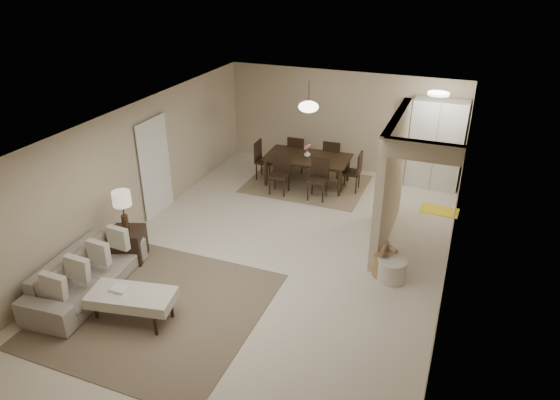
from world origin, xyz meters
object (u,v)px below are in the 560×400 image
at_px(wicker_basket, 386,266).
at_px(ottoman_bench, 132,298).
at_px(pantry_cabinet, 436,144).
at_px(side_table, 129,245).
at_px(round_pouf, 392,270).
at_px(sofa, 86,274).
at_px(dining_table, 307,171).

bearing_deg(wicker_basket, ottoman_bench, -142.99).
bearing_deg(wicker_basket, pantry_cabinet, 85.82).
bearing_deg(side_table, round_pouf, 13.53).
height_order(pantry_cabinet, round_pouf, pantry_cabinet).
height_order(pantry_cabinet, sofa, pantry_cabinet).
bearing_deg(round_pouf, dining_table, 128.98).
height_order(sofa, wicker_basket, sofa).
relative_size(sofa, dining_table, 1.14).
height_order(side_table, round_pouf, side_table).
bearing_deg(round_pouf, sofa, -155.05).
xyz_separation_m(pantry_cabinet, side_table, (-4.75, -5.35, -0.75)).
bearing_deg(ottoman_bench, round_pouf, 24.18).
height_order(pantry_cabinet, dining_table, pantry_cabinet).
distance_m(sofa, dining_table, 5.74).
bearing_deg(sofa, dining_table, -24.94).
distance_m(ottoman_bench, wicker_basket, 4.23).
relative_size(sofa, wicker_basket, 4.97).
relative_size(ottoman_bench, round_pouf, 2.78).
height_order(ottoman_bench, dining_table, dining_table).
relative_size(ottoman_bench, side_table, 2.28).
relative_size(pantry_cabinet, dining_table, 1.05).
distance_m(round_pouf, dining_table, 4.17).
bearing_deg(round_pouf, wicker_basket, 137.68).
xyz_separation_m(sofa, round_pouf, (4.61, 2.14, -0.14)).
distance_m(sofa, ottoman_bench, 1.16).
distance_m(pantry_cabinet, wicker_basket, 4.25).
height_order(wicker_basket, dining_table, dining_table).
height_order(sofa, dining_table, dining_table).
bearing_deg(sofa, round_pouf, -69.73).
bearing_deg(sofa, ottoman_bench, -109.64).
relative_size(pantry_cabinet, sofa, 0.93).
bearing_deg(wicker_basket, sofa, -153.48).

